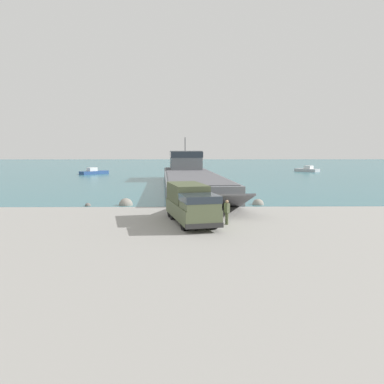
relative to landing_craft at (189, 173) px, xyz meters
name	(u,v)px	position (x,y,z in m)	size (l,w,h in m)	color
ground_plane	(228,216)	(3.01, -27.94, -1.81)	(240.00, 240.00, 0.00)	gray
water_surface	(197,166)	(3.01, 67.03, -1.80)	(240.00, 180.00, 0.01)	#336B75
landing_craft	(189,173)	(0.00, 0.00, 0.00)	(9.86, 45.29, 7.56)	slate
military_truck	(191,203)	(-0.04, -30.85, -0.34)	(4.04, 7.78, 2.78)	#566042
soldier_on_ramp	(227,210)	(2.51, -31.40, -0.78)	(0.40, 0.50, 1.78)	#566042
moored_boat_a	(307,170)	(29.38, 33.78, -1.31)	(5.46, 5.85, 1.50)	#B7BABF
moored_boat_b	(94,172)	(-20.85, 25.06, -1.32)	(5.75, 6.09, 1.47)	navy
shoreline_rock_a	(126,205)	(-6.24, -21.88, -1.81)	(1.36, 1.36, 1.36)	gray
shoreline_rock_b	(88,206)	(-9.78, -22.36, -1.81)	(0.58, 0.58, 0.58)	#66605B
shoreline_rock_c	(258,205)	(6.62, -21.68, -1.81)	(1.13, 1.13, 1.13)	gray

